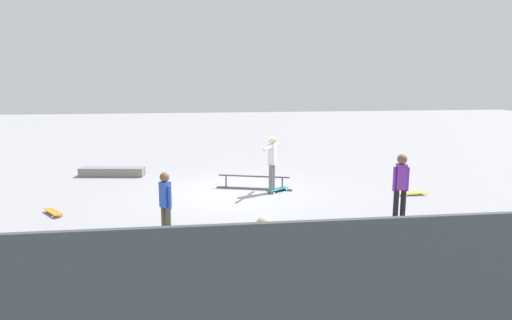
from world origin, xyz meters
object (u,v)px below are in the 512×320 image
grind_rail (254,183)px  loose_skateboard_yellow (413,193)px  skate_ledge (112,172)px  skateboard_main (278,189)px  skater_main (272,160)px  bystander_purple_shirt (401,185)px  loose_skateboard_pink (37,237)px  loose_skateboard_orange (53,212)px  bystander_blue_shirt (166,203)px  bystander_black_shirt (264,267)px

grind_rail → loose_skateboard_yellow: 4.72m
skate_ledge → skateboard_main: bearing=151.6°
skater_main → grind_rail: bearing=-111.5°
bystander_purple_shirt → loose_skateboard_pink: bystander_purple_shirt is taller
grind_rail → bystander_purple_shirt: 4.84m
loose_skateboard_orange → loose_skateboard_yellow: bearing=57.8°
bystander_blue_shirt → loose_skateboard_pink: size_ratio=1.80×
bystander_purple_shirt → loose_skateboard_yellow: bearing=-115.0°
bystander_blue_shirt → bystander_black_shirt: size_ratio=0.91×
grind_rail → loose_skateboard_pink: grind_rail is taller
loose_skateboard_yellow → grind_rail: bearing=-16.3°
skateboard_main → bystander_purple_shirt: bystander_purple_shirt is taller
skater_main → bystander_black_shirt: 7.33m
skateboard_main → loose_skateboard_orange: same height
skateboard_main → bystander_black_shirt: (1.50, 7.33, 0.84)m
skate_ledge → bystander_blue_shirt: bearing=109.1°
loose_skateboard_orange → bystander_black_shirt: bearing=1.8°
grind_rail → loose_skateboard_pink: (5.10, 3.79, -0.11)m
skater_main → loose_skateboard_orange: skater_main is taller
bystander_blue_shirt → loose_skateboard_yellow: bystander_blue_shirt is taller
bystander_black_shirt → loose_skateboard_pink: 5.89m
skateboard_main → bystander_blue_shirt: (3.04, 3.72, 0.76)m
skateboard_main → loose_skateboard_orange: bearing=157.7°
skate_ledge → loose_skateboard_yellow: size_ratio=2.75×
skate_ledge → loose_skateboard_pink: skate_ledge is taller
bystander_blue_shirt → bystander_black_shirt: bearing=158.9°
grind_rail → loose_skateboard_orange: grind_rail is taller
bystander_blue_shirt → bystander_black_shirt: 3.93m
bystander_black_shirt → loose_skateboard_pink: bystander_black_shirt is taller
grind_rail → skate_ledge: size_ratio=1.05×
skate_ledge → skateboard_main: size_ratio=2.89×
grind_rail → bystander_black_shirt: (0.84, 7.77, 0.73)m
skateboard_main → loose_skateboard_yellow: same height
skate_ledge → bystander_purple_shirt: size_ratio=1.32×
loose_skateboard_yellow → loose_skateboard_orange: size_ratio=1.05×
skater_main → bystander_blue_shirt: 4.59m
grind_rail → skateboard_main: 0.80m
skater_main → loose_skateboard_yellow: size_ratio=2.13×
grind_rail → skater_main: (-0.47, 0.56, 0.81)m
skate_ledge → loose_skateboard_orange: bearing=81.4°
loose_skateboard_yellow → loose_skateboard_pink: (9.62, 2.44, 0.00)m
skater_main → loose_skateboard_yellow: bearing=107.5°
bystander_purple_shirt → loose_skateboard_orange: bearing=-4.3°
grind_rail → skate_ledge: 5.25m
skate_ledge → bystander_blue_shirt: (-2.28, 6.59, 0.68)m
bystander_black_shirt → loose_skateboard_orange: (4.47, -5.83, -0.84)m
skateboard_main → loose_skateboard_pink: (5.76, 3.35, 0.00)m
bystander_purple_shirt → loose_skateboard_orange: size_ratio=2.18×
loose_skateboard_pink → loose_skateboard_orange: 1.86m
skateboard_main → skater_main: bearing=175.2°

